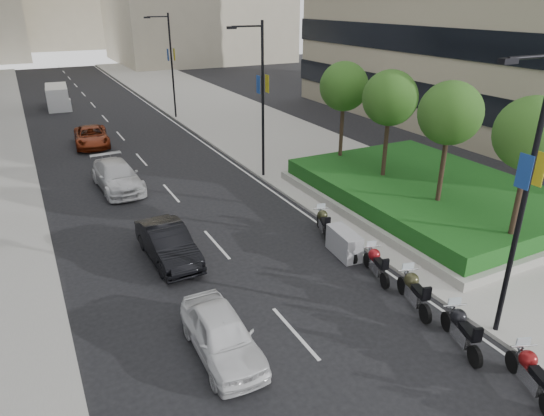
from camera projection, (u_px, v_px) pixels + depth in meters
ground at (416, 399)px, 13.18m from camera, size 160.00×160.00×0.00m
sidewalk_right at (250, 126)px, 41.43m from camera, size 10.00×100.00×0.15m
lane_edge at (191, 134)px, 39.22m from camera, size 0.12×100.00×0.01m
lane_centre at (126, 142)px, 37.03m from camera, size 0.12×100.00×0.01m
planter at (428, 200)px, 25.42m from camera, size 10.00×14.00×0.40m
hedge at (430, 189)px, 25.19m from camera, size 9.40×13.40×0.80m
tree_0 at (532, 134)px, 17.89m from camera, size 2.80×2.80×6.30m
tree_1 at (450, 114)px, 21.15m from camera, size 2.80×2.80×6.30m
tree_2 at (390, 98)px, 24.41m from camera, size 2.80×2.80×6.30m
tree_3 at (344, 87)px, 27.68m from camera, size 2.80×2.80×6.30m
lamp_post_0 at (523, 189)px, 13.74m from camera, size 2.34×0.45×9.00m
lamp_post_1 at (260, 94)px, 27.61m from camera, size 2.34×0.45×9.00m
lamp_post_2 at (170, 61)px, 42.30m from camera, size 2.34×0.45×9.00m
motorcycle_1 at (531, 373)px, 13.22m from camera, size 1.07×2.20×1.15m
motorcycle_2 at (461, 329)px, 14.96m from camera, size 1.02×2.29×1.18m
motorcycle_3 at (414, 291)px, 16.91m from camera, size 0.97×2.37×1.21m
motorcycle_4 at (376, 263)px, 18.80m from camera, size 0.83×2.16×1.09m
motorcycle_5 at (344, 243)px, 20.39m from camera, size 0.93×1.97×1.13m
motorcycle_6 at (323, 223)px, 22.23m from camera, size 0.98×2.14×1.11m
car_a at (222, 334)px, 14.61m from camera, size 1.77×4.22×1.42m
car_b at (168, 244)px, 19.99m from camera, size 1.76×4.58×1.49m
car_c at (117, 176)px, 27.57m from camera, size 2.43×5.41×1.54m
car_d at (91, 136)px, 35.82m from camera, size 2.73×5.23×1.40m
delivery_van at (58, 98)px, 48.12m from camera, size 2.33×5.31×2.18m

